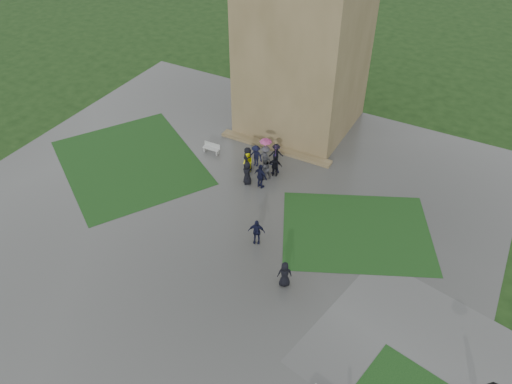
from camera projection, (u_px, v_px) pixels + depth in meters
The scene contains 10 objects.
ground at pixel (196, 235), 30.53m from camera, with size 120.00×120.00×0.00m, color black.
plaza at pixel (214, 216), 31.89m from camera, with size 34.00×34.00×0.02m, color #3B3B38.
lawn_inset_left at pixel (130, 162), 36.39m from camera, with size 11.00×9.00×0.01m, color #133412.
lawn_inset_right at pixel (356, 231), 30.75m from camera, with size 9.00×7.00×0.01m, color #133412.
tower at pixel (306, 12), 35.03m from camera, with size 8.00×8.00×18.00m, color brown.
tower_plinth at pixel (275, 148), 37.65m from camera, with size 9.00×0.80×0.22m, color brown.
bench at pixel (212, 148), 37.14m from camera, with size 1.33×0.46×0.76m.
visitor_cluster at pixel (263, 161), 34.72m from camera, with size 3.02×4.06×2.54m.
pedestrian_mid at pixel (256, 232), 29.51m from camera, with size 1.00×0.57×1.71m, color black.
pedestrian_near at pixel (285, 274), 26.99m from camera, with size 0.81×0.55×1.65m, color black.
Camera 1 is at (13.76, -17.51, 21.37)m, focal length 35.00 mm.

